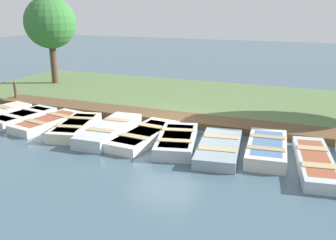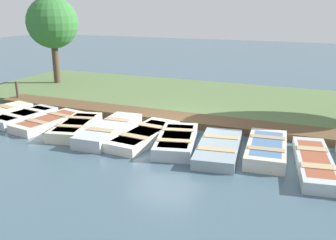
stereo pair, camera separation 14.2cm
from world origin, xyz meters
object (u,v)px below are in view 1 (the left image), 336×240
object	(u,v)px
mooring_post_near	(16,92)
rowboat_8	(267,149)
rowboat_4	(109,130)
park_tree_far_left	(50,23)
rowboat_3	(75,127)
rowboat_6	(177,140)
rowboat_1	(23,117)
rowboat_2	(48,122)
rowboat_5	(144,135)
rowboat_9	(315,162)
rowboat_7	(219,148)

from	to	relation	value
mooring_post_near	rowboat_8	bearing A→B (deg)	79.87
rowboat_4	park_tree_far_left	distance (m)	10.41
rowboat_3	rowboat_6	size ratio (longest dim) A/B	0.97
rowboat_6	park_tree_far_left	world-z (taller)	park_tree_far_left
rowboat_3	rowboat_8	distance (m)	6.92
rowboat_1	rowboat_2	world-z (taller)	rowboat_1
rowboat_3	rowboat_5	distance (m)	2.73
rowboat_3	rowboat_9	bearing A→B (deg)	76.09
rowboat_2	park_tree_far_left	world-z (taller)	park_tree_far_left
rowboat_5	rowboat_7	world-z (taller)	rowboat_7
rowboat_1	rowboat_7	bearing A→B (deg)	96.53
rowboat_1	rowboat_8	xyz separation A→B (m)	(0.01, 9.77, 0.04)
rowboat_2	rowboat_8	world-z (taller)	rowboat_8
rowboat_4	rowboat_2	bearing A→B (deg)	-95.51
rowboat_2	rowboat_4	distance (m)	2.84
rowboat_3	rowboat_4	distance (m)	1.41
rowboat_3	mooring_post_near	size ratio (longest dim) A/B	2.78
rowboat_9	park_tree_far_left	distance (m)	16.18
rowboat_1	rowboat_7	size ratio (longest dim) A/B	0.87
rowboat_6	rowboat_7	size ratio (longest dim) A/B	0.95
rowboat_1	park_tree_far_left	size ratio (longest dim) A/B	0.56
rowboat_4	rowboat_7	distance (m)	4.08
rowboat_2	park_tree_far_left	distance (m)	8.55
rowboat_2	rowboat_7	distance (m)	6.92
rowboat_3	rowboat_9	distance (m)	8.33
rowboat_2	rowboat_8	bearing A→B (deg)	100.74
rowboat_9	rowboat_3	bearing A→B (deg)	-99.49
rowboat_2	rowboat_6	xyz separation A→B (m)	(0.16, 5.46, 0.04)
rowboat_6	rowboat_8	size ratio (longest dim) A/B	1.02
rowboat_8	rowboat_9	bearing A→B (deg)	66.45
mooring_post_near	rowboat_5	bearing A→B (deg)	73.41
rowboat_2	rowboat_6	bearing A→B (deg)	97.79
rowboat_5	rowboat_8	bearing A→B (deg)	97.87
rowboat_6	rowboat_8	xyz separation A→B (m)	(-0.34, 2.89, 0.01)
rowboat_2	park_tree_far_left	bearing A→B (deg)	-134.60
mooring_post_near	rowboat_4	bearing A→B (deg)	69.58
rowboat_4	rowboat_6	bearing A→B (deg)	85.66
rowboat_3	rowboat_8	bearing A→B (deg)	79.79
rowboat_7	rowboat_6	bearing A→B (deg)	-100.20
rowboat_7	park_tree_far_left	xyz separation A→B (m)	(-6.56, -11.52, 3.40)
rowboat_5	rowboat_9	distance (m)	5.61
rowboat_6	mooring_post_near	distance (m)	9.57
rowboat_5	rowboat_1	bearing A→B (deg)	-87.00
rowboat_4	rowboat_6	xyz separation A→B (m)	(0.05, 2.62, -0.02)
rowboat_1	rowboat_2	distance (m)	1.43
rowboat_7	mooring_post_near	bearing A→B (deg)	-111.64
rowboat_9	rowboat_4	bearing A→B (deg)	-100.27
mooring_post_near	park_tree_far_left	size ratio (longest dim) A/B	0.21
rowboat_5	rowboat_9	world-z (taller)	rowboat_9
rowboat_3	rowboat_4	world-z (taller)	rowboat_4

